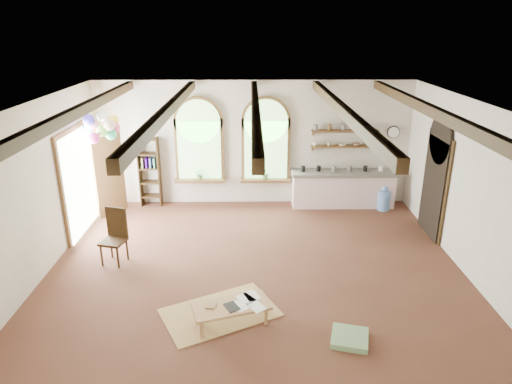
{
  "coord_description": "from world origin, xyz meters",
  "views": [
    {
      "loc": [
        -0.07,
        -7.9,
        4.49
      ],
      "look_at": [
        0.02,
        0.6,
        1.35
      ],
      "focal_mm": 32.0,
      "sensor_mm": 36.0,
      "label": 1
    }
  ],
  "objects_px": {
    "kitchen_counter": "(343,188)",
    "coffee_table": "(231,307)",
    "side_chair": "(115,247)",
    "balloon_cluster": "(101,127)"
  },
  "relations": [
    {
      "from": "kitchen_counter",
      "to": "coffee_table",
      "type": "height_order",
      "value": "kitchen_counter"
    },
    {
      "from": "kitchen_counter",
      "to": "side_chair",
      "type": "relative_size",
      "value": 2.41
    },
    {
      "from": "side_chair",
      "to": "balloon_cluster",
      "type": "bearing_deg",
      "value": 107.77
    },
    {
      "from": "side_chair",
      "to": "balloon_cluster",
      "type": "xyz_separation_m",
      "value": [
        -0.61,
        1.92,
        2.01
      ]
    },
    {
      "from": "kitchen_counter",
      "to": "side_chair",
      "type": "bearing_deg",
      "value": -149.71
    },
    {
      "from": "kitchen_counter",
      "to": "side_chair",
      "type": "distance_m",
      "value": 5.9
    },
    {
      "from": "side_chair",
      "to": "coffee_table",
      "type": "bearing_deg",
      "value": -40.24
    },
    {
      "from": "kitchen_counter",
      "to": "coffee_table",
      "type": "relative_size",
      "value": 2.04
    },
    {
      "from": "coffee_table",
      "to": "side_chair",
      "type": "height_order",
      "value": "side_chair"
    },
    {
      "from": "balloon_cluster",
      "to": "side_chair",
      "type": "bearing_deg",
      "value": -72.23
    }
  ]
}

